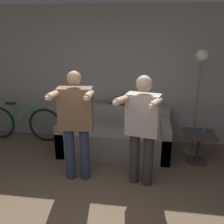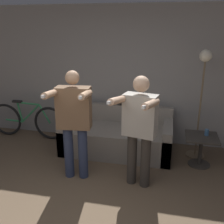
{
  "view_description": "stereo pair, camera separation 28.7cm",
  "coord_description": "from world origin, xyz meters",
  "px_view_note": "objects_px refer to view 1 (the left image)",
  "views": [
    {
      "loc": [
        0.7,
        -2.13,
        2.22
      ],
      "look_at": [
        0.13,
        1.75,
        0.92
      ],
      "focal_mm": 42.0,
      "sensor_mm": 36.0,
      "label": 1
    },
    {
      "loc": [
        0.99,
        -2.07,
        2.22
      ],
      "look_at": [
        0.13,
        1.75,
        0.92
      ],
      "focal_mm": 42.0,
      "sensor_mm": 36.0,
      "label": 2
    }
  ],
  "objects_px": {
    "floor_lamp": "(199,81)",
    "bicycle": "(22,123)",
    "person_right": "(142,124)",
    "person_left": "(76,119)",
    "cat": "(123,101)",
    "side_table": "(199,141)",
    "couch": "(115,137)",
    "cup": "(204,130)"
  },
  "relations": [
    {
      "from": "floor_lamp",
      "to": "bicycle",
      "type": "bearing_deg",
      "value": 178.24
    },
    {
      "from": "person_right",
      "to": "floor_lamp",
      "type": "relative_size",
      "value": 0.86
    },
    {
      "from": "person_left",
      "to": "cat",
      "type": "relative_size",
      "value": 3.5
    },
    {
      "from": "person_left",
      "to": "cat",
      "type": "height_order",
      "value": "person_left"
    },
    {
      "from": "side_table",
      "to": "couch",
      "type": "bearing_deg",
      "value": 171.99
    },
    {
      "from": "person_right",
      "to": "bicycle",
      "type": "xyz_separation_m",
      "value": [
        -2.44,
        1.23,
        -0.58
      ]
    },
    {
      "from": "cat",
      "to": "side_table",
      "type": "relative_size",
      "value": 0.91
    },
    {
      "from": "side_table",
      "to": "bicycle",
      "type": "height_order",
      "value": "bicycle"
    },
    {
      "from": "floor_lamp",
      "to": "person_left",
      "type": "bearing_deg",
      "value": -148.38
    },
    {
      "from": "couch",
      "to": "floor_lamp",
      "type": "xyz_separation_m",
      "value": [
        1.41,
        0.13,
        1.05
      ]
    },
    {
      "from": "person_right",
      "to": "side_table",
      "type": "xyz_separation_m",
      "value": [
        0.94,
        0.8,
        -0.56
      ]
    },
    {
      "from": "couch",
      "to": "bicycle",
      "type": "bearing_deg",
      "value": 173.23
    },
    {
      "from": "couch",
      "to": "cat",
      "type": "height_order",
      "value": "cat"
    },
    {
      "from": "cat",
      "to": "cup",
      "type": "height_order",
      "value": "cat"
    },
    {
      "from": "side_table",
      "to": "bicycle",
      "type": "xyz_separation_m",
      "value": [
        -3.38,
        0.43,
        -0.02
      ]
    },
    {
      "from": "cat",
      "to": "side_table",
      "type": "height_order",
      "value": "cat"
    },
    {
      "from": "side_table",
      "to": "cup",
      "type": "distance_m",
      "value": 0.21
    },
    {
      "from": "floor_lamp",
      "to": "side_table",
      "type": "xyz_separation_m",
      "value": [
        0.04,
        -0.33,
        -0.95
      ]
    },
    {
      "from": "cup",
      "to": "person_left",
      "type": "bearing_deg",
      "value": -156.25
    },
    {
      "from": "couch",
      "to": "bicycle",
      "type": "distance_m",
      "value": 1.94
    },
    {
      "from": "couch",
      "to": "cat",
      "type": "bearing_deg",
      "value": 75.02
    },
    {
      "from": "side_table",
      "to": "cup",
      "type": "relative_size",
      "value": 5.01
    },
    {
      "from": "floor_lamp",
      "to": "cup",
      "type": "xyz_separation_m",
      "value": [
        0.11,
        -0.27,
        -0.76
      ]
    },
    {
      "from": "couch",
      "to": "person_right",
      "type": "bearing_deg",
      "value": -63.11
    },
    {
      "from": "person_left",
      "to": "bicycle",
      "type": "height_order",
      "value": "person_left"
    },
    {
      "from": "couch",
      "to": "side_table",
      "type": "distance_m",
      "value": 1.46
    },
    {
      "from": "cat",
      "to": "side_table",
      "type": "distance_m",
      "value": 1.54
    },
    {
      "from": "side_table",
      "to": "person_right",
      "type": "bearing_deg",
      "value": -139.45
    },
    {
      "from": "cat",
      "to": "couch",
      "type": "bearing_deg",
      "value": -104.98
    },
    {
      "from": "floor_lamp",
      "to": "bicycle",
      "type": "distance_m",
      "value": 3.47
    },
    {
      "from": "person_right",
      "to": "cup",
      "type": "relative_size",
      "value": 15.63
    },
    {
      "from": "person_left",
      "to": "floor_lamp",
      "type": "xyz_separation_m",
      "value": [
        1.84,
        1.13,
        0.37
      ]
    },
    {
      "from": "couch",
      "to": "person_left",
      "type": "xyz_separation_m",
      "value": [
        -0.43,
        -1.0,
        0.68
      ]
    },
    {
      "from": "couch",
      "to": "person_right",
      "type": "relative_size",
      "value": 1.22
    },
    {
      "from": "person_right",
      "to": "floor_lamp",
      "type": "height_order",
      "value": "floor_lamp"
    },
    {
      "from": "cup",
      "to": "cat",
      "type": "bearing_deg",
      "value": 160.58
    },
    {
      "from": "person_right",
      "to": "bicycle",
      "type": "bearing_deg",
      "value": 165.47
    },
    {
      "from": "person_right",
      "to": "bicycle",
      "type": "distance_m",
      "value": 2.79
    },
    {
      "from": "person_left",
      "to": "side_table",
      "type": "relative_size",
      "value": 3.19
    },
    {
      "from": "couch",
      "to": "person_left",
      "type": "bearing_deg",
      "value": -113.24
    },
    {
      "from": "floor_lamp",
      "to": "bicycle",
      "type": "height_order",
      "value": "floor_lamp"
    },
    {
      "from": "cup",
      "to": "bicycle",
      "type": "distance_m",
      "value": 3.47
    }
  ]
}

